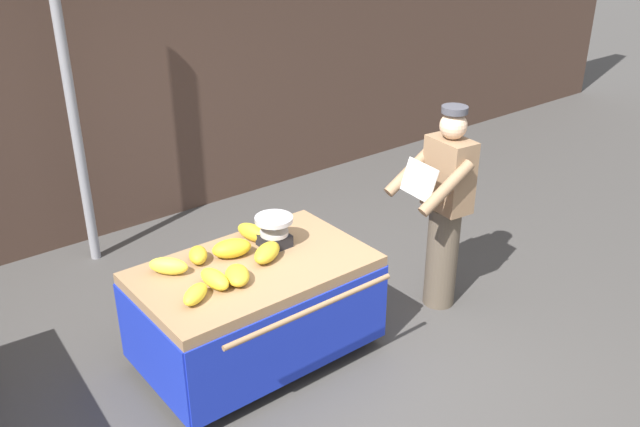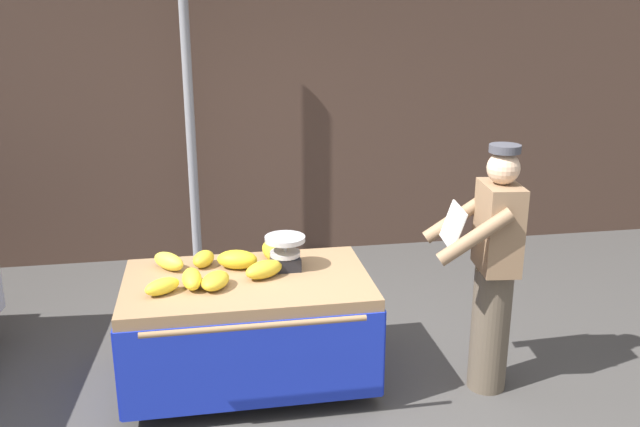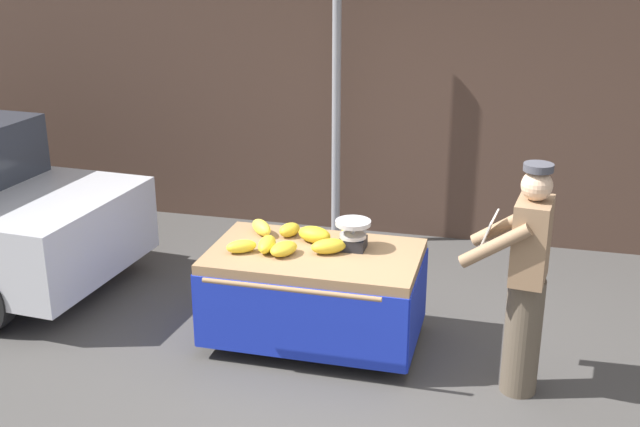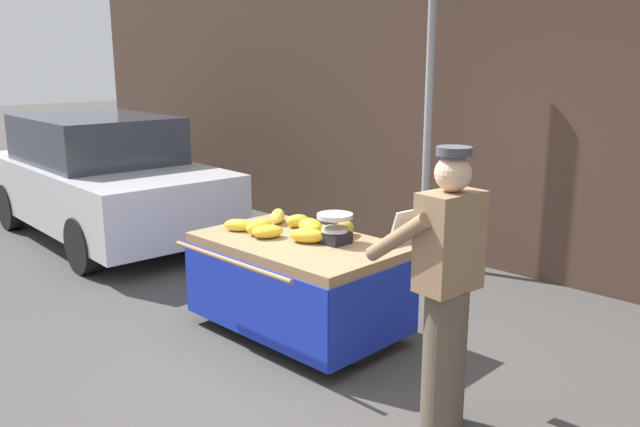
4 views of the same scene
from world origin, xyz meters
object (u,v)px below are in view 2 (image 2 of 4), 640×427
object	(u,v)px
banana_bunch_5	(272,252)
banana_bunch_4	(192,279)
banana_bunch_7	(215,281)
weighing_scale	(285,252)
banana_bunch_3	(237,259)
banana_bunch_0	(162,286)
street_pole	(190,114)
banana_bunch_2	(169,261)
banana_cart	(248,308)
banana_bunch_6	(204,259)
vendor_person	(493,270)
banana_bunch_1	(264,269)

from	to	relation	value
banana_bunch_5	banana_bunch_4	bearing A→B (deg)	-144.65
banana_bunch_7	banana_bunch_4	bearing A→B (deg)	164.57
weighing_scale	banana_bunch_4	size ratio (longest dim) A/B	1.03
banana_bunch_3	banana_bunch_0	bearing A→B (deg)	-144.03
banana_bunch_0	banana_bunch_4	size ratio (longest dim) A/B	0.88
street_pole	banana_bunch_4	bearing A→B (deg)	-90.08
street_pole	banana_bunch_2	xyz separation A→B (m)	(-0.16, -1.97, -0.72)
street_pole	weighing_scale	distance (m)	2.28
banana_bunch_2	banana_cart	bearing A→B (deg)	-26.41
street_pole	banana_bunch_7	bearing A→B (deg)	-86.45
banana_cart	banana_bunch_7	bearing A→B (deg)	-149.01
banana_bunch_0	weighing_scale	bearing A→B (deg)	19.90
banana_cart	banana_bunch_2	xyz separation A→B (m)	(-0.52, 0.26, 0.28)
street_pole	banana_bunch_6	distance (m)	2.08
weighing_scale	banana_bunch_4	bearing A→B (deg)	-160.62
banana_bunch_0	vendor_person	xyz separation A→B (m)	(2.15, -0.16, 0.03)
banana_bunch_5	weighing_scale	bearing A→B (deg)	-66.88
banana_cart	banana_bunch_1	world-z (taller)	banana_bunch_1
banana_bunch_0	banana_bunch_5	distance (m)	0.89
weighing_scale	banana_bunch_3	xyz separation A→B (m)	(-0.33, 0.06, -0.05)
banana_bunch_1	banana_bunch_7	world-z (taller)	banana_bunch_1
weighing_scale	banana_cart	bearing A→B (deg)	-153.43
banana_bunch_2	banana_bunch_4	world-z (taller)	banana_bunch_2
street_pole	banana_bunch_3	bearing A→B (deg)	-81.44
banana_bunch_0	banana_bunch_2	distance (m)	0.42
banana_bunch_6	banana_bunch_5	bearing A→B (deg)	4.62
banana_bunch_3	banana_bunch_6	size ratio (longest dim) A/B	1.39
weighing_scale	banana_bunch_0	bearing A→B (deg)	-160.10
banana_cart	banana_bunch_4	world-z (taller)	banana_bunch_4
banana_bunch_1	banana_bunch_6	distance (m)	0.48
weighing_scale	banana_bunch_7	world-z (taller)	weighing_scale
banana_cart	banana_bunch_6	size ratio (longest dim) A/B	8.22
banana_bunch_3	banana_bunch_5	xyz separation A→B (m)	(0.25, 0.11, -0.00)
banana_bunch_4	banana_bunch_6	xyz separation A→B (m)	(0.08, 0.36, -0.00)
banana_cart	banana_bunch_7	size ratio (longest dim) A/B	6.58
banana_bunch_2	banana_bunch_7	xyz separation A→B (m)	(0.31, -0.38, -0.01)
street_pole	banana_bunch_4	size ratio (longest dim) A/B	11.59
banana_bunch_1	banana_bunch_3	bearing A→B (deg)	130.10
banana_bunch_4	banana_bunch_5	xyz separation A→B (m)	(0.56, 0.40, 0.00)
street_pole	banana_bunch_0	size ratio (longest dim) A/B	13.12
banana_bunch_3	banana_bunch_6	bearing A→B (deg)	161.87
banana_bunch_1	banana_bunch_6	size ratio (longest dim) A/B	1.39
banana_bunch_4	banana_cart	bearing A→B (deg)	13.36
banana_bunch_2	weighing_scale	bearing A→B (deg)	-8.53
street_pole	banana_bunch_3	world-z (taller)	street_pole
banana_bunch_6	banana_bunch_2	bearing A→B (deg)	-176.10
street_pole	banana_bunch_7	distance (m)	2.47
banana_bunch_0	banana_bunch_7	xyz separation A→B (m)	(0.33, 0.03, 0.00)
banana_bunch_0	banana_bunch_6	size ratio (longest dim) A/B	1.18
weighing_scale	vendor_person	bearing A→B (deg)	-19.24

